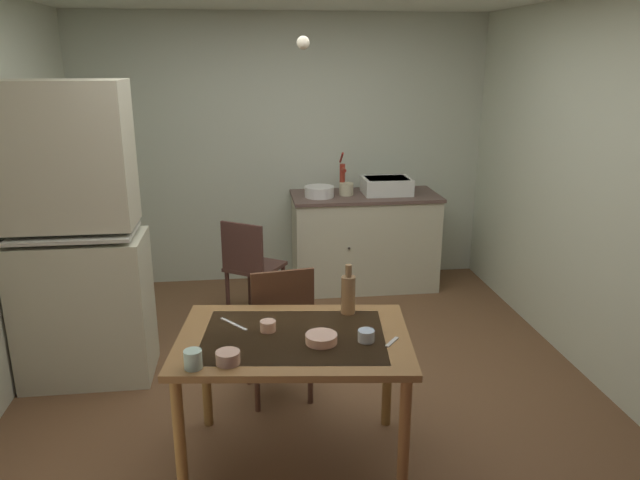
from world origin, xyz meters
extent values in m
plane|color=brown|center=(0.00, 0.00, 0.00)|extent=(5.28, 5.28, 0.00)
cube|color=beige|center=(0.00, 2.19, 1.26)|extent=(3.94, 0.10, 2.52)
cube|color=beige|center=(1.97, 0.00, 1.26)|extent=(0.10, 4.38, 2.52)
cube|color=beige|center=(-1.48, 0.36, 0.50)|extent=(0.84, 0.50, 1.00)
cube|color=beige|center=(-1.48, 0.36, 1.53)|extent=(0.78, 0.43, 0.92)
cube|color=beige|center=(-1.48, 0.34, 1.03)|extent=(0.76, 0.45, 0.02)
cube|color=beige|center=(0.72, 1.82, 0.43)|extent=(1.33, 0.60, 0.87)
cube|color=brown|center=(0.72, 1.82, 0.88)|extent=(1.36, 0.63, 0.03)
sphere|color=#2D2823|center=(0.52, 1.51, 0.48)|extent=(0.02, 0.02, 0.02)
cube|color=white|center=(0.92, 1.82, 0.97)|extent=(0.44, 0.34, 0.15)
cube|color=black|center=(0.92, 1.82, 1.05)|extent=(0.38, 0.28, 0.01)
cylinder|color=maroon|center=(0.51, 1.87, 1.04)|extent=(0.05, 0.05, 0.28)
cylinder|color=maroon|center=(0.51, 1.80, 1.14)|extent=(0.03, 0.12, 0.03)
cylinder|color=maroon|center=(0.51, 1.93, 1.23)|extent=(0.02, 0.16, 0.12)
cylinder|color=white|center=(0.29, 1.77, 0.95)|extent=(0.27, 0.27, 0.10)
cylinder|color=beige|center=(0.54, 1.81, 0.96)|extent=(0.13, 0.13, 0.11)
cube|color=olive|center=(-0.16, -0.74, 0.73)|extent=(1.28, 0.94, 0.04)
cube|color=white|center=(-0.16, -0.74, 0.75)|extent=(0.99, 0.74, 0.00)
cylinder|color=olive|center=(-0.73, -1.02, 0.36)|extent=(0.06, 0.06, 0.71)
cylinder|color=#8F5D31|center=(0.33, -1.15, 0.36)|extent=(0.06, 0.06, 0.71)
cylinder|color=olive|center=(-0.65, -0.34, 0.36)|extent=(0.06, 0.06, 0.71)
cylinder|color=olive|center=(0.41, -0.46, 0.36)|extent=(0.06, 0.06, 0.71)
cube|color=#503022|center=(-0.21, -0.04, 0.44)|extent=(0.45, 0.45, 0.03)
cube|color=#50311F|center=(-0.18, -0.22, 0.69)|extent=(0.38, 0.08, 0.46)
cylinder|color=#503022|center=(-0.06, 0.16, 0.21)|extent=(0.04, 0.04, 0.43)
cylinder|color=#503022|center=(-0.40, 0.11, 0.21)|extent=(0.04, 0.04, 0.43)
cylinder|color=#503022|center=(-0.01, -0.18, 0.21)|extent=(0.04, 0.04, 0.43)
cylinder|color=#503022|center=(-0.35, -0.23, 0.21)|extent=(0.04, 0.04, 0.43)
cube|color=#4B2E28|center=(-0.32, 1.21, 0.45)|extent=(0.55, 0.55, 0.03)
cube|color=#4E2F2A|center=(-0.42, 1.05, 0.67)|extent=(0.33, 0.23, 0.40)
cylinder|color=#4B2E28|center=(-0.09, 1.26, 0.22)|extent=(0.04, 0.04, 0.43)
cylinder|color=#4B2E28|center=(-0.37, 1.45, 0.22)|extent=(0.04, 0.04, 0.43)
cylinder|color=#4B2E28|center=(-0.27, 0.98, 0.22)|extent=(0.04, 0.04, 0.43)
cylinder|color=#4B2E28|center=(-0.56, 1.16, 0.22)|extent=(0.04, 0.04, 0.43)
cylinder|color=tan|center=(-0.03, -0.83, 0.77)|extent=(0.16, 0.16, 0.05)
cylinder|color=tan|center=(-0.48, -0.99, 0.78)|extent=(0.11, 0.11, 0.06)
cylinder|color=tan|center=(-0.28, -0.66, 0.78)|extent=(0.08, 0.08, 0.06)
cylinder|color=#ADD1C1|center=(-0.64, -1.01, 0.79)|extent=(0.08, 0.08, 0.09)
cylinder|color=#9EB2C6|center=(0.20, -0.84, 0.78)|extent=(0.08, 0.08, 0.06)
cylinder|color=olive|center=(0.17, -0.49, 0.86)|extent=(0.08, 0.08, 0.21)
cylinder|color=olive|center=(0.17, -0.49, 1.00)|extent=(0.04, 0.04, 0.07)
cube|color=silver|center=(-0.46, -0.56, 0.75)|extent=(0.15, 0.18, 0.00)
cube|color=beige|center=(0.33, -0.87, 0.75)|extent=(0.09, 0.11, 0.00)
sphere|color=#F9EFCC|center=(0.00, 0.24, 2.20)|extent=(0.08, 0.08, 0.08)
camera|label=1|loc=(-0.37, -3.52, 2.11)|focal=33.55mm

